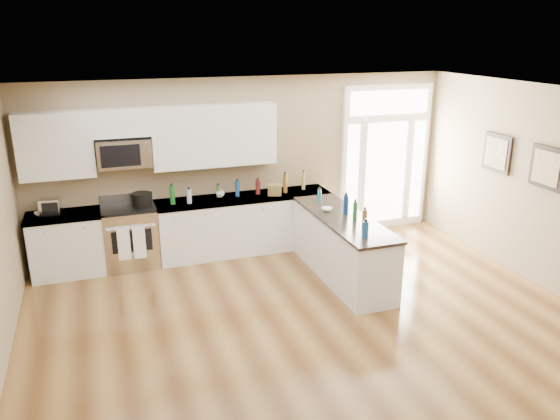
# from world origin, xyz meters

# --- Properties ---
(ground) EXTENTS (8.00, 8.00, 0.00)m
(ground) POSITION_xyz_m (0.00, 0.00, 0.00)
(ground) COLOR #583718
(room_shell) EXTENTS (8.00, 8.00, 8.00)m
(room_shell) POSITION_xyz_m (0.00, 0.00, 1.71)
(room_shell) COLOR #907C5B
(room_shell) RESTS_ON ground
(back_cabinet_left) EXTENTS (1.10, 0.66, 0.94)m
(back_cabinet_left) POSITION_xyz_m (-2.87, 3.69, 0.44)
(back_cabinet_left) COLOR silver
(back_cabinet_left) RESTS_ON ground
(back_cabinet_right) EXTENTS (2.85, 0.66, 0.94)m
(back_cabinet_right) POSITION_xyz_m (-0.16, 3.69, 0.44)
(back_cabinet_right) COLOR silver
(back_cabinet_right) RESTS_ON ground
(peninsula_cabinet) EXTENTS (0.69, 2.32, 0.94)m
(peninsula_cabinet) POSITION_xyz_m (0.93, 2.24, 0.43)
(peninsula_cabinet) COLOR silver
(peninsula_cabinet) RESTS_ON ground
(upper_cabinet_left) EXTENTS (1.04, 0.33, 0.95)m
(upper_cabinet_left) POSITION_xyz_m (-2.88, 3.83, 1.93)
(upper_cabinet_left) COLOR silver
(upper_cabinet_left) RESTS_ON room_shell
(upper_cabinet_right) EXTENTS (1.94, 0.33, 0.95)m
(upper_cabinet_right) POSITION_xyz_m (-0.57, 3.83, 1.93)
(upper_cabinet_right) COLOR silver
(upper_cabinet_right) RESTS_ON room_shell
(upper_cabinet_short) EXTENTS (0.82, 0.33, 0.40)m
(upper_cabinet_short) POSITION_xyz_m (-1.95, 3.83, 2.20)
(upper_cabinet_short) COLOR silver
(upper_cabinet_short) RESTS_ON room_shell
(microwave) EXTENTS (0.78, 0.41, 0.42)m
(microwave) POSITION_xyz_m (-1.95, 3.80, 1.76)
(microwave) COLOR silver
(microwave) RESTS_ON room_shell
(entry_door) EXTENTS (1.70, 0.10, 2.60)m
(entry_door) POSITION_xyz_m (2.55, 3.95, 1.30)
(entry_door) COLOR white
(entry_door) RESTS_ON ground
(wall_art_near) EXTENTS (0.05, 0.58, 0.58)m
(wall_art_near) POSITION_xyz_m (3.47, 2.20, 1.70)
(wall_art_near) COLOR black
(wall_art_near) RESTS_ON room_shell
(wall_art_far) EXTENTS (0.05, 0.58, 0.58)m
(wall_art_far) POSITION_xyz_m (3.47, 1.20, 1.70)
(wall_art_far) COLOR black
(wall_art_far) RESTS_ON room_shell
(kitchen_range) EXTENTS (0.79, 0.70, 1.08)m
(kitchen_range) POSITION_xyz_m (-1.97, 3.69, 0.48)
(kitchen_range) COLOR silver
(kitchen_range) RESTS_ON ground
(stockpot) EXTENTS (0.36, 0.36, 0.22)m
(stockpot) POSITION_xyz_m (-1.76, 3.66, 1.06)
(stockpot) COLOR black
(stockpot) RESTS_ON kitchen_range
(toaster_oven) EXTENTS (0.31, 0.26, 0.24)m
(toaster_oven) POSITION_xyz_m (-3.05, 3.74, 1.06)
(toaster_oven) COLOR silver
(toaster_oven) RESTS_ON back_cabinet_left
(cardboard_box) EXTENTS (0.25, 0.22, 0.17)m
(cardboard_box) POSITION_xyz_m (0.34, 3.59, 1.03)
(cardboard_box) COLOR brown
(cardboard_box) RESTS_ON back_cabinet_right
(bowl_left) EXTENTS (0.19, 0.19, 0.04)m
(bowl_left) POSITION_xyz_m (-3.19, 3.75, 0.96)
(bowl_left) COLOR white
(bowl_left) RESTS_ON back_cabinet_left
(bowl_peninsula) EXTENTS (0.18, 0.18, 0.05)m
(bowl_peninsula) POSITION_xyz_m (0.81, 2.56, 0.97)
(bowl_peninsula) COLOR white
(bowl_peninsula) RESTS_ON peninsula_cabinet
(cup_counter) EXTENTS (0.15, 0.15, 0.10)m
(cup_counter) POSITION_xyz_m (-0.52, 3.78, 0.99)
(cup_counter) COLOR white
(cup_counter) RESTS_ON back_cabinet_right
(counter_bottles) EXTENTS (2.39, 2.45, 0.32)m
(counter_bottles) POSITION_xyz_m (0.22, 3.04, 1.07)
(counter_bottles) COLOR #19591E
(counter_bottles) RESTS_ON back_cabinet_right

